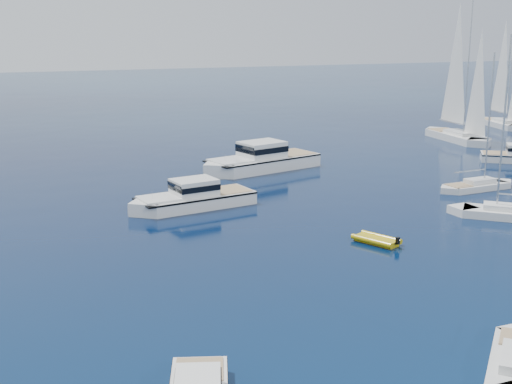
% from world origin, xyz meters
% --- Properties ---
extents(motor_cruiser_centre, '(11.50, 5.25, 2.91)m').
position_xyz_m(motor_cruiser_centre, '(-3.64, 31.78, 0.00)').
color(motor_cruiser_centre, silver).
rests_on(motor_cruiser_centre, ground).
extents(motor_cruiser_distant, '(14.37, 7.69, 3.61)m').
position_xyz_m(motor_cruiser_distant, '(6.58, 43.25, 0.00)').
color(motor_cruiser_distant, silver).
rests_on(motor_cruiser_distant, ground).
extents(sailboat_mid_r, '(8.79, 8.03, 13.92)m').
position_xyz_m(sailboat_mid_r, '(17.61, 20.32, 0.00)').
color(sailboat_mid_r, white).
rests_on(sailboat_mid_r, ground).
extents(sailboat_centre, '(8.44, 2.75, 12.22)m').
position_xyz_m(sailboat_centre, '(21.28, 28.72, 0.00)').
color(sailboat_centre, silver).
rests_on(sailboat_centre, ground).
extents(sailboat_sails_r, '(4.15, 13.26, 19.24)m').
position_xyz_m(sailboat_sails_r, '(35.94, 51.04, 0.00)').
color(sailboat_sails_r, silver).
rests_on(sailboat_sails_r, ground).
extents(sailboat_sails_far, '(4.82, 11.72, 16.74)m').
position_xyz_m(sailboat_sails_far, '(49.05, 58.36, 0.00)').
color(sailboat_sails_far, white).
rests_on(sailboat_sails_far, ground).
extents(tender_yellow, '(3.02, 3.68, 0.95)m').
position_xyz_m(tender_yellow, '(5.23, 18.65, 0.00)').
color(tender_yellow, '#BFA30B').
rests_on(tender_yellow, ground).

